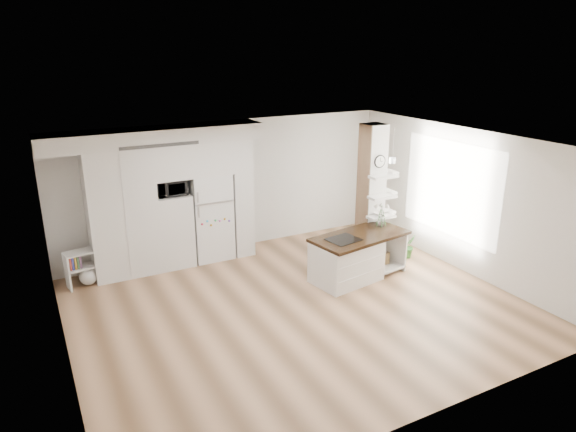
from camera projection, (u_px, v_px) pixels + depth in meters
name	position (u px, v px, depth m)	size (l,w,h in m)	color
floor	(298.00, 307.00, 8.46)	(7.00, 6.00, 0.01)	tan
room	(299.00, 199.00, 7.87)	(7.04, 6.04, 2.72)	white
cabinet_wall	(162.00, 192.00, 9.58)	(4.00, 0.71, 2.70)	white
refrigerator	(210.00, 216.00, 10.20)	(0.78, 0.69, 1.75)	white
column	(377.00, 193.00, 10.04)	(0.69, 0.90, 2.70)	silver
window	(450.00, 189.00, 9.79)	(2.40, 2.40, 0.00)	white
pendant_light	(382.00, 169.00, 8.67)	(0.12, 0.12, 0.10)	white
kitchen_island	(351.00, 257.00, 9.34)	(1.95, 1.15, 1.40)	white
bookshelf	(84.00, 270.00, 9.14)	(0.60, 0.40, 0.66)	white
floor_plant_a	(409.00, 246.00, 10.37)	(0.27, 0.22, 0.49)	#367D32
floor_plant_b	(389.00, 236.00, 10.90)	(0.29, 0.29, 0.51)	#367D32
microwave	(171.00, 188.00, 9.60)	(0.54, 0.37, 0.30)	#2D2D2D
shelf_plant	(382.00, 181.00, 10.24)	(0.27, 0.23, 0.30)	#367D32
decor_bowl	(380.00, 214.00, 9.92)	(0.22, 0.22, 0.05)	white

